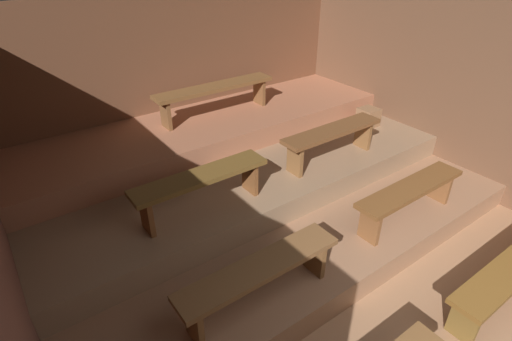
% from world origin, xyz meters
% --- Properties ---
extents(ground, '(6.04, 5.66, 0.08)m').
position_xyz_m(ground, '(0.00, 2.43, -0.04)').
color(ground, '#A67754').
extents(wall_back, '(6.04, 0.06, 2.43)m').
position_xyz_m(wall_back, '(0.00, 4.89, 1.21)').
color(wall_back, brown).
rests_on(wall_back, ground).
extents(wall_right, '(0.06, 5.66, 2.43)m').
position_xyz_m(wall_right, '(2.65, 2.43, 1.21)').
color(wall_right, brown).
rests_on(wall_right, ground).
extents(platform_lower, '(5.24, 3.56, 0.28)m').
position_xyz_m(platform_lower, '(0.00, 3.08, 0.14)').
color(platform_lower, '#A07252').
rests_on(platform_lower, ground).
extents(platform_middle, '(5.24, 2.52, 0.28)m').
position_xyz_m(platform_middle, '(0.00, 3.60, 0.43)').
color(platform_middle, '#9B7859').
rests_on(platform_middle, platform_lower).
extents(platform_upper, '(5.24, 1.35, 0.28)m').
position_xyz_m(platform_upper, '(0.00, 4.19, 0.71)').
color(platform_upper, '#B16E4E').
rests_on(platform_upper, platform_middle).
extents(bench_lower_left, '(1.49, 0.30, 0.43)m').
position_xyz_m(bench_lower_left, '(-1.01, 1.65, 0.62)').
color(bench_lower_left, brown).
rests_on(bench_lower_left, platform_lower).
extents(bench_lower_right, '(1.49, 0.30, 0.43)m').
position_xyz_m(bench_lower_right, '(1.01, 1.65, 0.62)').
color(bench_lower_right, brown).
rests_on(bench_lower_right, platform_lower).
extents(bench_middle_left, '(1.42, 0.30, 0.43)m').
position_xyz_m(bench_middle_left, '(-0.91, 2.76, 0.91)').
color(bench_middle_left, brown).
rests_on(bench_middle_left, platform_middle).
extents(bench_middle_right, '(1.42, 0.30, 0.43)m').
position_xyz_m(bench_middle_right, '(0.91, 2.76, 0.91)').
color(bench_middle_right, brown).
rests_on(bench_middle_right, platform_middle).
extents(bench_upper_center, '(1.73, 0.30, 0.43)m').
position_xyz_m(bench_upper_center, '(0.17, 4.27, 1.20)').
color(bench_upper_center, brown).
rests_on(bench_upper_center, platform_upper).
extents(wooden_crate_middle, '(0.27, 0.27, 0.27)m').
position_xyz_m(wooden_crate_middle, '(2.13, 3.19, 0.70)').
color(wooden_crate_middle, '#956845').
rests_on(wooden_crate_middle, platform_middle).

